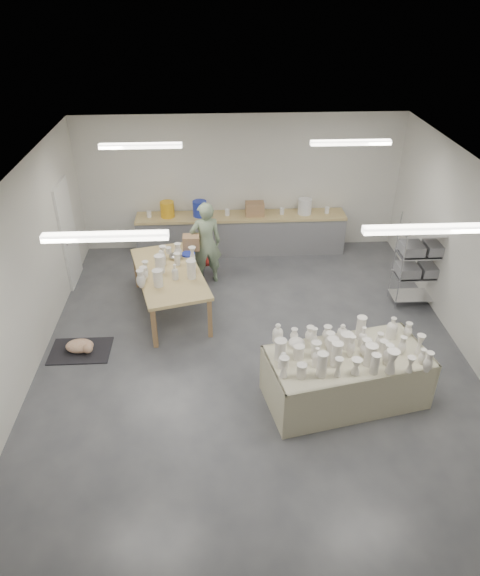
{
  "coord_description": "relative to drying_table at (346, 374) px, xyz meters",
  "views": [
    {
      "loc": [
        -0.58,
        -6.72,
        5.44
      ],
      "look_at": [
        -0.2,
        0.39,
        1.05
      ],
      "focal_mm": 32.0,
      "sensor_mm": 36.0,
      "label": 1
    }
  ],
  "objects": [
    {
      "name": "potter",
      "position": [
        -2.03,
        3.55,
        0.4
      ],
      "size": [
        0.7,
        0.53,
        1.72
      ],
      "primitive_type": "imported",
      "rotation": [
        0.0,
        0.0,
        3.34
      ],
      "color": "gray",
      "rests_on": "ground"
    },
    {
      "name": "room",
      "position": [
        -1.37,
        1.21,
        1.6
      ],
      "size": [
        8.0,
        8.02,
        3.0
      ],
      "color": "#424449",
      "rests_on": "ground"
    },
    {
      "name": "cat",
      "position": [
        -4.14,
        1.32,
        -0.34
      ],
      "size": [
        0.55,
        0.48,
        0.2
      ],
      "rotation": [
        0.0,
        0.0,
        0.41
      ],
      "color": "white",
      "rests_on": "rug"
    },
    {
      "name": "back_counter",
      "position": [
        -1.27,
        4.81,
        0.03
      ],
      "size": [
        4.6,
        0.6,
        1.24
      ],
      "color": "tan",
      "rests_on": "ground"
    },
    {
      "name": "red_stool",
      "position": [
        -2.03,
        3.82,
        -0.17
      ],
      "size": [
        0.35,
        0.35,
        0.32
      ],
      "rotation": [
        0.0,
        0.0,
        -0.03
      ],
      "color": "#A51C17",
      "rests_on": "ground"
    },
    {
      "name": "work_table",
      "position": [
        -2.67,
        2.59,
        0.38
      ],
      "size": [
        1.62,
        2.41,
        1.17
      ],
      "rotation": [
        0.0,
        0.0,
        0.26
      ],
      "color": "tan",
      "rests_on": "ground"
    },
    {
      "name": "rug",
      "position": [
        -4.16,
        1.33,
        -0.45
      ],
      "size": [
        1.0,
        0.7,
        0.02
      ],
      "primitive_type": "cube",
      "color": "black",
      "rests_on": "ground"
    },
    {
      "name": "wire_shelf",
      "position": [
        1.94,
        2.53,
        0.46
      ],
      "size": [
        0.88,
        0.48,
        1.8
      ],
      "color": "silver",
      "rests_on": "ground"
    },
    {
      "name": "drying_table",
      "position": [
        0.0,
        0.0,
        0.0
      ],
      "size": [
        2.47,
        1.54,
        1.18
      ],
      "rotation": [
        0.0,
        0.0,
        0.21
      ],
      "color": "olive",
      "rests_on": "ground"
    }
  ]
}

